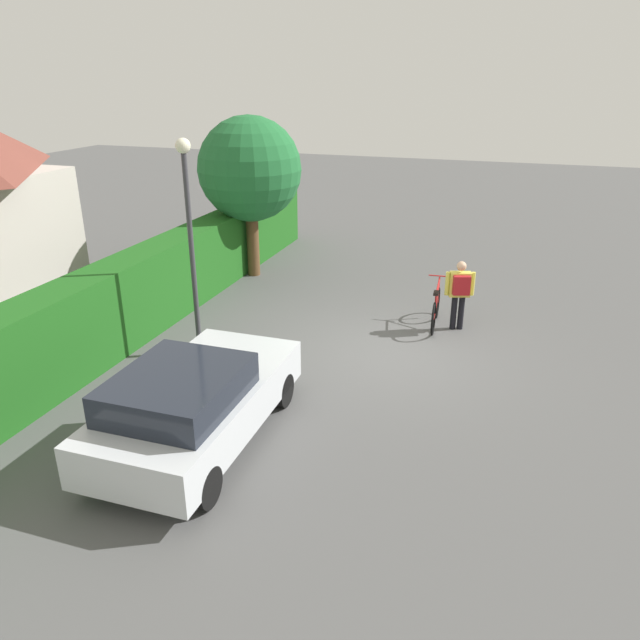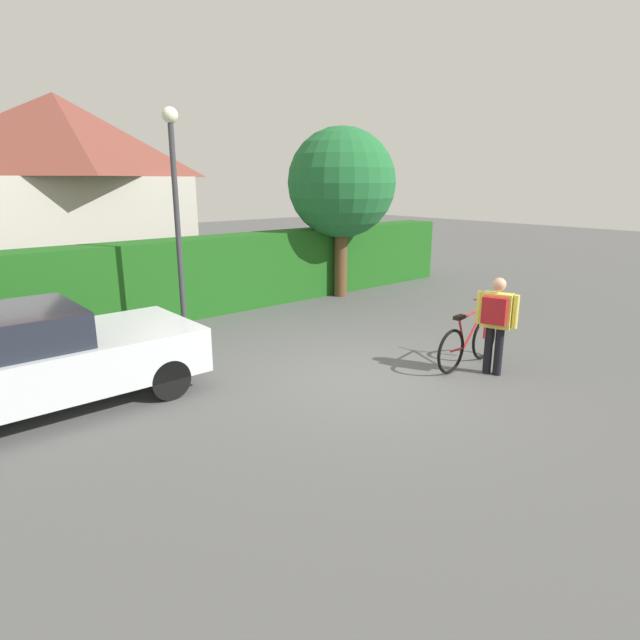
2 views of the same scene
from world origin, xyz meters
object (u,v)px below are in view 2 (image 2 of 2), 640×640
Objects in this scene: person_rider at (496,318)px; street_lamp at (175,195)px; parked_car_near at (34,358)px; tree_kerbside at (341,184)px; bicycle at (468,342)px.

person_rider is 5.91m from street_lamp.
person_rider reaches higher than parked_car_near.
person_rider is 6.58m from tree_kerbside.
bicycle is at bearing -111.31° from tree_kerbside.
parked_car_near is 0.94× the size of tree_kerbside.
tree_kerbside is (2.16, 5.90, 1.98)m from person_rider.
person_rider is at bearing -110.15° from tree_kerbside.
tree_kerbside reaches higher than person_rider.
parked_car_near is 3.88m from street_lamp.
tree_kerbside reaches higher than bicycle.
tree_kerbside is (7.97, 2.65, 2.18)m from parked_car_near.
parked_car_near is 2.30× the size of bicycle.
tree_kerbside is at bearing 18.39° from parked_car_near.
parked_car_near is 6.49m from bicycle.
parked_car_near is 0.95× the size of street_lamp.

